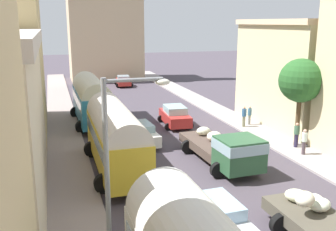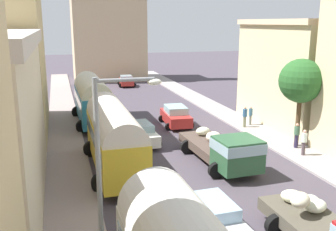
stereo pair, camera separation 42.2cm
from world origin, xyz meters
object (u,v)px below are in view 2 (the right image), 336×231
(car_1, at_px, (126,81))
(pedestrian_2, at_px, (297,135))
(cargo_truck_1, at_px, (225,149))
(car_3, at_px, (140,133))
(car_0, at_px, (176,116))
(car_2, at_px, (212,217))
(streetlamp_near, at_px, (108,167))
(pedestrian_1, at_px, (250,115))
(parked_bus_2, at_px, (92,98))
(pedestrian_4, at_px, (245,116))
(parked_bus_1, at_px, (114,135))
(pedestrian_0, at_px, (304,142))

(car_1, xyz_separation_m, pedestrian_2, (6.33, -29.42, 0.31))
(cargo_truck_1, height_order, car_3, cargo_truck_1)
(cargo_truck_1, distance_m, car_1, 31.14)
(car_0, distance_m, car_2, 16.93)
(pedestrian_2, height_order, streetlamp_near, streetlamp_near)
(car_2, xyz_separation_m, pedestrian_1, (9.41, 14.60, 0.23))
(cargo_truck_1, distance_m, pedestrian_2, 6.24)
(car_0, relative_size, car_1, 1.18)
(parked_bus_2, bearing_deg, pedestrian_1, -20.08)
(pedestrian_4, bearing_deg, cargo_truck_1, -124.35)
(parked_bus_1, distance_m, cargo_truck_1, 6.50)
(streetlamp_near, bearing_deg, pedestrian_4, 51.25)
(pedestrian_2, bearing_deg, parked_bus_2, 139.20)
(pedestrian_4, bearing_deg, car_0, 154.14)
(car_0, distance_m, pedestrian_2, 10.12)
(car_3, relative_size, pedestrian_0, 2.48)
(cargo_truck_1, distance_m, pedestrian_0, 5.58)
(parked_bus_1, relative_size, pedestrian_4, 4.98)
(parked_bus_1, height_order, car_3, parked_bus_1)
(pedestrian_0, xyz_separation_m, pedestrian_4, (-0.48, 7.17, 0.00))
(streetlamp_near, bearing_deg, car_1, 79.31)
(pedestrian_2, bearing_deg, pedestrian_0, -106.62)
(pedestrian_0, distance_m, pedestrian_4, 7.18)
(pedestrian_0, xyz_separation_m, pedestrian_1, (0.30, 7.67, -0.07))
(pedestrian_1, bearing_deg, car_0, 161.55)
(pedestrian_0, height_order, streetlamp_near, streetlamp_near)
(pedestrian_0, distance_m, pedestrian_1, 7.68)
(car_2, xyz_separation_m, pedestrian_0, (9.11, 6.93, 0.29))
(parked_bus_2, xyz_separation_m, streetlamp_near, (-1.38, -21.13, 1.91))
(car_1, bearing_deg, car_2, -94.86)
(pedestrian_0, bearing_deg, parked_bus_1, 174.89)
(pedestrian_0, xyz_separation_m, streetlamp_near, (-13.41, -8.95, 3.07))
(car_1, distance_m, pedestrian_4, 24.29)
(cargo_truck_1, height_order, streetlamp_near, streetlamp_near)
(streetlamp_near, bearing_deg, cargo_truck_1, 47.84)
(car_2, distance_m, pedestrian_2, 12.68)
(parked_bus_2, distance_m, pedestrian_2, 16.49)
(pedestrian_1, relative_size, streetlamp_near, 0.25)
(car_3, distance_m, pedestrian_2, 10.67)
(pedestrian_2, bearing_deg, streetlamp_near, -143.14)
(cargo_truck_1, bearing_deg, pedestrian_1, 53.60)
(cargo_truck_1, xyz_separation_m, car_0, (0.05, 9.91, -0.34))
(car_1, distance_m, car_2, 37.91)
(parked_bus_1, bearing_deg, streetlamp_near, -98.87)
(car_2, xyz_separation_m, pedestrian_4, (8.63, 14.09, 0.29))
(cargo_truck_1, bearing_deg, pedestrian_2, 15.99)
(parked_bus_1, xyz_separation_m, streetlamp_near, (-1.56, -10.01, 1.95))
(car_1, bearing_deg, pedestrian_2, -77.86)
(cargo_truck_1, height_order, car_1, cargo_truck_1)
(car_2, relative_size, pedestrian_1, 2.52)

